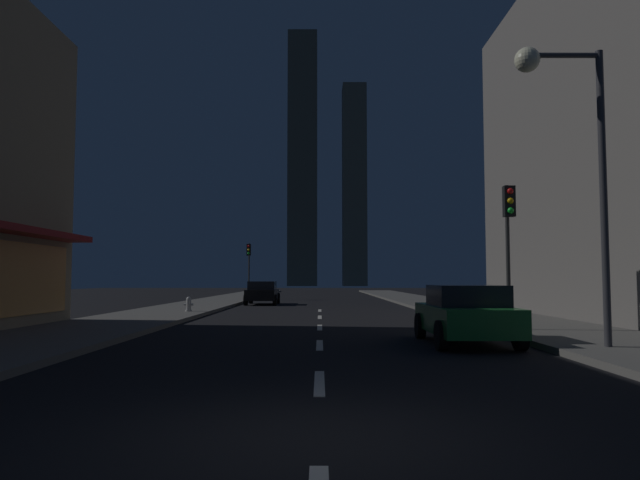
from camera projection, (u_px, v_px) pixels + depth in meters
ground_plane at (320, 305)px, 37.88m from camera, size 78.00×136.00×0.10m
sidewalk_right at (430, 303)px, 37.88m from camera, size 4.00×76.00×0.15m
sidewalk_left at (211, 303)px, 37.89m from camera, size 4.00×76.00×0.15m
lane_marking_center at (320, 335)px, 16.93m from camera, size 0.16×28.20×0.01m
skyscraper_distant_tall at (303, 160)px, 138.61m from camera, size 6.75×8.50×58.97m
skyscraper_distant_mid at (354, 185)px, 136.60m from camera, size 5.41×7.09×46.25m
car_parked_near at (466, 314)px, 14.61m from camera, size 1.98×4.24×1.45m
car_parked_far at (263, 293)px, 37.16m from camera, size 1.98×4.24×1.45m
fire_hydrant_far_left at (189, 304)px, 26.64m from camera, size 0.42×0.30×0.65m
traffic_light_near_right at (509, 224)px, 17.22m from camera, size 0.32×0.48×4.20m
traffic_light_far_left at (249, 258)px, 45.82m from camera, size 0.32×0.48×4.20m
street_lamp_right at (564, 121)px, 13.03m from camera, size 1.96×0.56×6.58m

